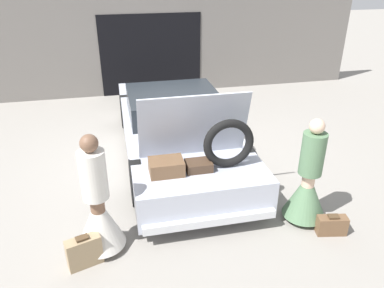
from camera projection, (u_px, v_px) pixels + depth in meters
name	position (u px, v px, depth m)	size (l,w,h in m)	color
ground_plane	(177.00, 153.00, 7.51)	(40.00, 40.00, 0.00)	gray
garage_wall_back	(150.00, 44.00, 10.34)	(12.00, 0.14, 2.80)	slate
car	(177.00, 128.00, 7.27)	(2.02, 5.20, 1.78)	#B2B7C6
person_left	(98.00, 211.00, 4.80)	(0.63, 0.63, 1.68)	brown
person_right	(307.00, 186.00, 5.38)	(0.63, 0.63, 1.62)	beige
suitcase_beside_left_person	(84.00, 252.00, 4.69)	(0.46, 0.29, 0.44)	#9E8460
suitcase_beside_right_person	(332.00, 225.00, 5.26)	(0.44, 0.24, 0.31)	brown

